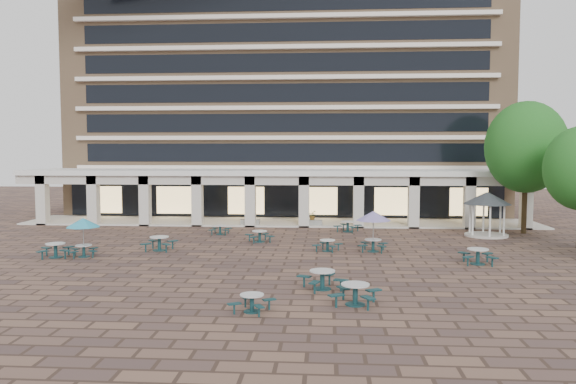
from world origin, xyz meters
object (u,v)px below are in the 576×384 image
planter_left (250,220)px  planter_right (313,220)px  picnic_table_1 (252,301)px  picnic_table_2 (322,278)px  gazebo (487,203)px

planter_left → planter_right: 4.98m
planter_left → planter_right: planter_right is taller
picnic_table_1 → picnic_table_2: 4.42m
planter_left → picnic_table_1: bearing=-82.0°
picnic_table_1 → gazebo: gazebo is taller
gazebo → planter_left: bearing=165.8°
picnic_table_2 → gazebo: bearing=31.1°
planter_left → gazebo: bearing=-14.2°
picnic_table_2 → planter_right: size_ratio=1.51×
picnic_table_1 → planter_left: bearing=114.1°
picnic_table_2 → planter_left: 21.14m
picnic_table_2 → gazebo: size_ratio=0.69×
planter_left → planter_right: (4.98, -0.00, 0.04)m
gazebo → planter_right: (-12.24, 4.36, -1.81)m
picnic_table_1 → picnic_table_2: size_ratio=0.78×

